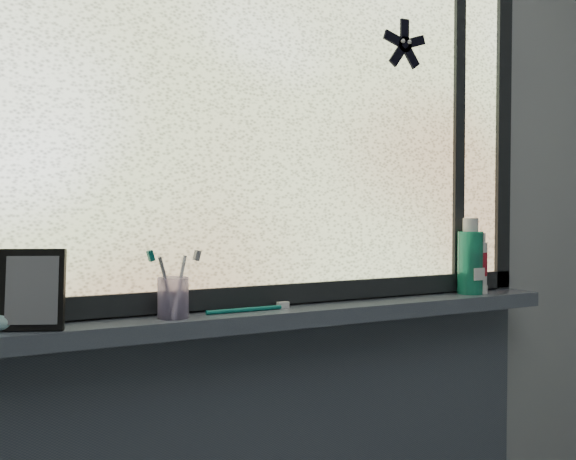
{
  "coord_description": "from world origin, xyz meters",
  "views": [
    {
      "loc": [
        -0.7,
        -0.17,
        1.26
      ],
      "look_at": [
        -0.08,
        1.05,
        1.22
      ],
      "focal_mm": 40.0,
      "sensor_mm": 36.0,
      "label": 1
    }
  ],
  "objects_px": {
    "mouthwash_bottle": "(470,256)",
    "cream_tube": "(478,261)",
    "toothbrush_cup": "(173,298)",
    "vanity_mirror": "(32,290)"
  },
  "relations": [
    {
      "from": "mouthwash_bottle",
      "to": "cream_tube",
      "type": "relative_size",
      "value": 1.44
    },
    {
      "from": "toothbrush_cup",
      "to": "cream_tube",
      "type": "xyz_separation_m",
      "value": [
        0.92,
        0.01,
        0.05
      ]
    },
    {
      "from": "mouthwash_bottle",
      "to": "cream_tube",
      "type": "xyz_separation_m",
      "value": [
        0.03,
        -0.0,
        -0.02
      ]
    },
    {
      "from": "vanity_mirror",
      "to": "toothbrush_cup",
      "type": "distance_m",
      "value": 0.3
    },
    {
      "from": "toothbrush_cup",
      "to": "cream_tube",
      "type": "distance_m",
      "value": 0.92
    },
    {
      "from": "toothbrush_cup",
      "to": "cream_tube",
      "type": "relative_size",
      "value": 0.73
    },
    {
      "from": "vanity_mirror",
      "to": "toothbrush_cup",
      "type": "xyz_separation_m",
      "value": [
        0.3,
        0.01,
        -0.04
      ]
    },
    {
      "from": "vanity_mirror",
      "to": "toothbrush_cup",
      "type": "bearing_deg",
      "value": 25.76
    },
    {
      "from": "mouthwash_bottle",
      "to": "cream_tube",
      "type": "bearing_deg",
      "value": -0.86
    },
    {
      "from": "toothbrush_cup",
      "to": "mouthwash_bottle",
      "type": "height_order",
      "value": "mouthwash_bottle"
    }
  ]
}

